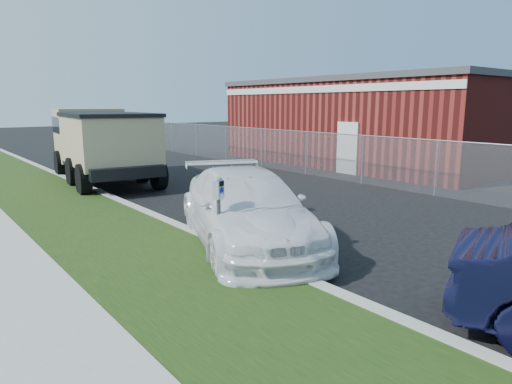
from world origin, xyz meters
TOP-DOWN VIEW (x-y plane):
  - ground at (0.00, 0.00)m, footprint 120.00×120.00m
  - streetside at (-5.57, 2.00)m, footprint 6.12×50.00m
  - chainlink_fence at (6.00, 7.00)m, footprint 0.06×30.06m
  - brick_building at (12.00, 8.00)m, footprint 9.20×14.20m
  - parking_meter at (-3.18, -0.18)m, footprint 0.25×0.21m
  - white_wagon at (-1.98, 0.64)m, footprint 4.04×5.81m
  - dump_truck at (-1.48, 10.50)m, footprint 3.54×7.30m

SIDE VIEW (x-z plane):
  - ground at x=0.00m, z-range 0.00..0.00m
  - streetside at x=-5.57m, z-range -0.01..0.14m
  - white_wagon at x=-1.98m, z-range 0.00..1.56m
  - parking_meter at x=-3.18m, z-range 0.48..2.00m
  - chainlink_fence at x=6.00m, z-range -13.74..16.26m
  - dump_truck at x=-1.48m, z-range 0.17..2.93m
  - brick_building at x=12.00m, z-range 0.04..4.21m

